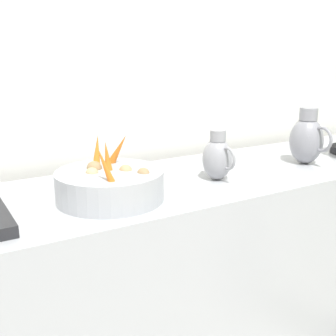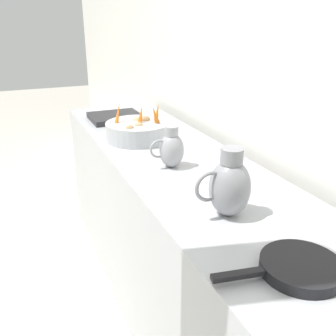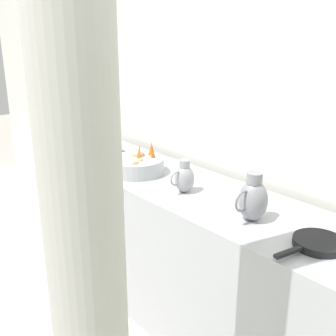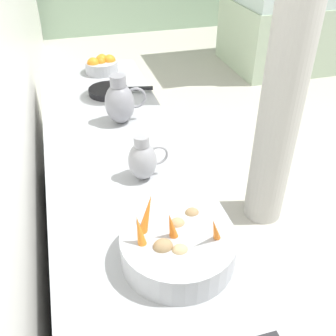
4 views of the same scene
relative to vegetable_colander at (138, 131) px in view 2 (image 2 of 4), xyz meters
name	(u,v)px [view 2 (image 2 of 4)]	position (x,y,z in m)	size (l,w,h in m)	color
prep_counter	(185,248)	(-0.08, 0.48, -0.52)	(0.64, 2.80, 0.94)	#ADAFB5
vegetable_colander	(138,131)	(0.00, 0.00, 0.00)	(0.37, 0.37, 0.22)	#ADAFB5
metal_pitcher_tall	(229,186)	(-0.01, 0.96, 0.06)	(0.21, 0.15, 0.25)	gray
metal_pitcher_short	(171,149)	(-0.01, 0.46, 0.04)	(0.17, 0.12, 0.20)	#939399
counter_sink_basin	(116,117)	(0.00, -0.49, -0.04)	(0.34, 0.30, 0.04)	#232326
skillet_on_counter	(299,267)	(-0.01, 1.33, -0.04)	(0.38, 0.23, 0.03)	black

